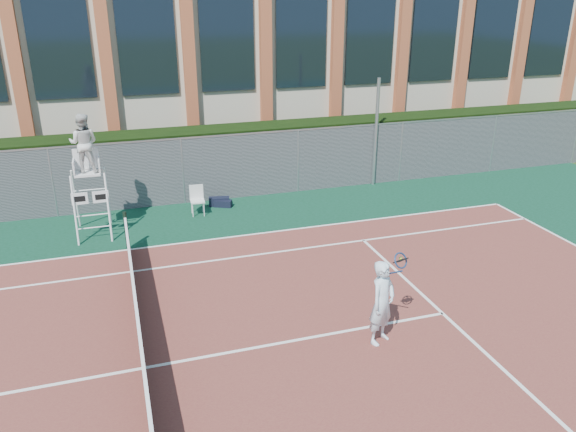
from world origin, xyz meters
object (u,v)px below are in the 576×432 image
object	(u,v)px
steel_pole	(376,133)
tennis_player	(382,302)
umpire_chair	(84,147)
plastic_chair	(197,197)

from	to	relation	value
steel_pole	tennis_player	world-z (taller)	steel_pole
umpire_chair	plastic_chair	distance (m)	3.78
steel_pole	tennis_player	size ratio (longest dim) A/B	2.18
steel_pole	umpire_chair	bearing A→B (deg)	-170.39
umpire_chair	tennis_player	size ratio (longest dim) A/B	2.01
plastic_chair	tennis_player	distance (m)	8.55
steel_pole	plastic_chair	xyz separation A→B (m)	(-6.64, -1.01, -1.37)
plastic_chair	tennis_player	bearing A→B (deg)	-73.91
steel_pole	tennis_player	distance (m)	10.21
tennis_player	umpire_chair	bearing A→B (deg)	125.92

